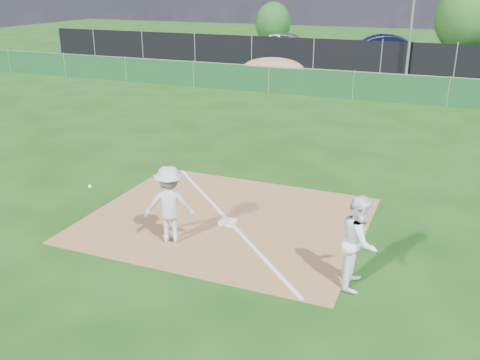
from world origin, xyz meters
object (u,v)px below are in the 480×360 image
runner (360,241)px  car_right (455,57)px  play_at_first (170,205)px  car_left (288,44)px  light_pole (414,1)px  first_base (228,222)px  car_mid (393,48)px  tree_left (273,23)px  tree_mid (464,18)px

runner → car_right: size_ratio=0.37×
play_at_first → car_left: bearing=103.1°
light_pole → first_base: light_pole is taller
light_pole → car_right: size_ratio=1.76×
car_mid → light_pole: bearing=-179.2°
runner → tree_left: 37.11m
first_base → runner: bearing=-24.5°
car_mid → tree_left: size_ratio=1.48×
light_pole → runner: bearing=-85.8°
first_base → runner: runner is taller
car_right → tree_left: 16.02m
car_left → first_base: bearing=-164.5°
play_at_first → first_base: bearing=59.0°
car_left → car_right: 11.22m
light_pole → car_mid: bearing=105.2°
first_base → tree_mid: 33.58m
first_base → car_right: bearing=81.7°
light_pole → play_at_first: (-2.12, -23.11, -3.18)m
runner → tree_mid: size_ratio=0.35×
car_left → tree_mid: (11.29, 5.90, 1.67)m
runner → car_left: bearing=16.8°
car_left → car_mid: bearing=-88.5°
play_at_first → car_left: size_ratio=0.51×
car_mid → car_left: bearing=76.6°
car_left → tree_mid: 12.85m
play_at_first → car_right: bearing=80.6°
first_base → runner: 3.49m
car_left → car_right: car_left is taller
runner → car_mid: bearing=3.2°
runner → car_mid: 29.06m
light_pole → play_at_first: light_pole is taller
car_right → tree_mid: (0.16, 7.33, 1.84)m
tree_left → car_mid: bearing=-28.5°
first_base → car_mid: size_ratio=0.07×
light_pole → tree_left: 16.50m
runner → car_mid: car_mid is taller
runner → car_right: bearing=-4.6°
first_base → car_mid: bearing=90.3°
light_pole → tree_left: (-11.90, 11.21, -2.23)m
light_pole → tree_mid: light_pole is taller
light_pole → car_mid: light_pole is taller
car_left → play_at_first: bearing=-166.5°
tree_mid → car_mid: bearing=-125.0°
light_pole → car_left: (-8.75, 5.46, -3.16)m
first_base → tree_mid: tree_mid is taller
play_at_first → tree_left: 35.70m
first_base → car_right: size_ratio=0.07×
first_base → tree_left: tree_left is taller
car_mid → car_right: 4.19m
car_mid → tree_left: tree_left is taller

